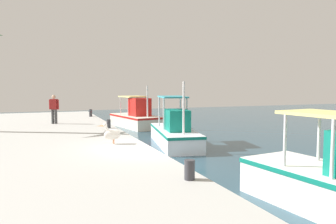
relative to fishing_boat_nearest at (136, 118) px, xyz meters
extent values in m
cube|color=silver|center=(-0.10, -0.02, -0.26)|extent=(5.19, 2.96, 0.88)
cube|color=red|center=(-0.10, -0.02, 0.10)|extent=(5.24, 3.01, 0.12)
cube|color=red|center=(0.50, 0.09, 0.82)|extent=(1.58, 1.49, 1.27)
cylinder|color=silver|center=(-1.05, -0.95, 0.84)|extent=(0.08, 0.08, 1.32)
cylinder|color=silver|center=(-1.31, 0.51, 0.84)|extent=(0.08, 0.08, 1.32)
cylinder|color=silver|center=(0.25, -0.71, 0.84)|extent=(0.08, 0.08, 1.32)
cylinder|color=silver|center=(-0.02, 0.75, 0.84)|extent=(0.08, 0.08, 1.32)
cube|color=#D8CC72|center=(-0.53, -0.10, 1.54)|extent=(2.23, 1.89, 0.08)
cylinder|color=silver|center=(1.71, 0.31, 1.27)|extent=(0.10, 0.10, 2.17)
torus|color=orange|center=(0.50, 0.78, 0.82)|extent=(0.55, 0.20, 0.54)
cube|color=white|center=(7.70, -0.15, -0.29)|extent=(5.68, 2.69, 0.84)
cube|color=#0F7260|center=(7.70, -0.15, 0.05)|extent=(5.73, 2.74, 0.12)
cube|color=#0F7260|center=(8.37, -0.28, 0.65)|extent=(1.69, 1.29, 1.03)
cylinder|color=silver|center=(6.38, -0.50, 0.92)|extent=(0.08, 0.08, 1.58)
cylinder|color=silver|center=(6.60, 0.67, 0.92)|extent=(0.08, 0.08, 1.58)
cylinder|color=silver|center=(7.83, -0.78, 0.92)|extent=(0.08, 0.08, 1.58)
cylinder|color=silver|center=(8.05, 0.39, 0.92)|extent=(0.08, 0.08, 1.58)
cube|color=teal|center=(7.22, -0.06, 1.75)|extent=(2.41, 1.64, 0.08)
cylinder|color=silver|center=(9.71, -0.53, 1.33)|extent=(0.10, 0.10, 2.39)
cylinder|color=silver|center=(16.33, -0.70, 0.94)|extent=(0.08, 0.08, 1.32)
cylinder|color=silver|center=(16.17, 0.61, 0.94)|extent=(0.08, 0.08, 1.32)
cylinder|color=silver|center=(17.62, -0.54, 0.94)|extent=(0.08, 0.08, 1.32)
cube|color=#D8CC72|center=(16.89, 0.03, 1.64)|extent=(2.10, 1.61, 0.08)
cylinder|color=tan|center=(10.56, -3.89, 0.21)|extent=(0.04, 0.04, 0.22)
cylinder|color=tan|center=(10.68, -3.88, 0.21)|extent=(0.04, 0.04, 0.22)
ellipsoid|color=white|center=(10.63, -3.94, 0.46)|extent=(0.36, 0.66, 0.40)
ellipsoid|color=silver|center=(10.62, -3.89, 0.52)|extent=(0.40, 0.57, 0.28)
cylinder|color=white|center=(10.64, -4.13, 0.68)|extent=(0.10, 0.20, 0.27)
sphere|color=white|center=(10.64, -4.21, 0.84)|extent=(0.17, 0.17, 0.16)
cone|color=#F2B272|center=(10.66, -4.41, 0.82)|extent=(0.09, 0.30, 0.07)
cylinder|color=#3F3F42|center=(2.72, -5.88, 0.53)|extent=(0.16, 0.16, 0.86)
cylinder|color=#3F3F42|center=(2.82, -5.71, 0.53)|extent=(0.16, 0.16, 0.86)
cube|color=maroon|center=(2.77, -5.80, 1.26)|extent=(0.41, 0.48, 0.60)
cylinder|color=maroon|center=(2.64, -6.02, 1.24)|extent=(0.10, 0.10, 0.57)
cylinder|color=maroon|center=(2.89, -5.57, 1.24)|extent=(0.10, 0.10, 0.57)
sphere|color=tan|center=(2.77, -5.80, 1.69)|extent=(0.22, 0.22, 0.22)
cylinder|color=#333338|center=(-1.02, -3.18, 0.36)|extent=(0.22, 0.22, 0.54)
cylinder|color=#333338|center=(5.90, -3.18, 0.33)|extent=(0.21, 0.21, 0.46)
cylinder|color=#333338|center=(15.97, -3.18, 0.33)|extent=(0.25, 0.25, 0.47)
camera|label=1|loc=(22.65, -6.34, 2.29)|focal=34.02mm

